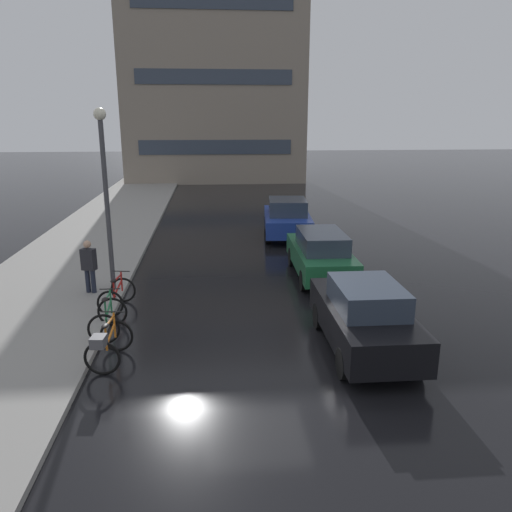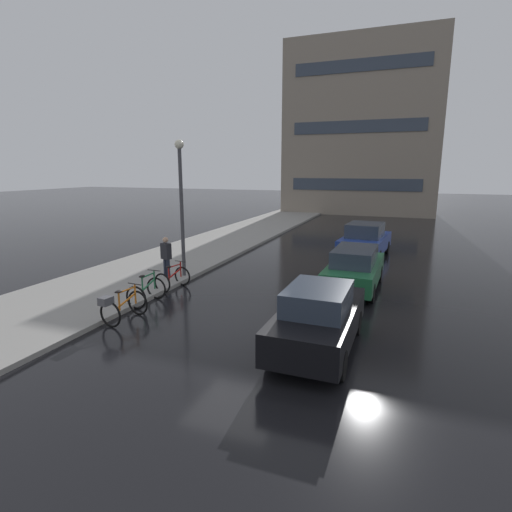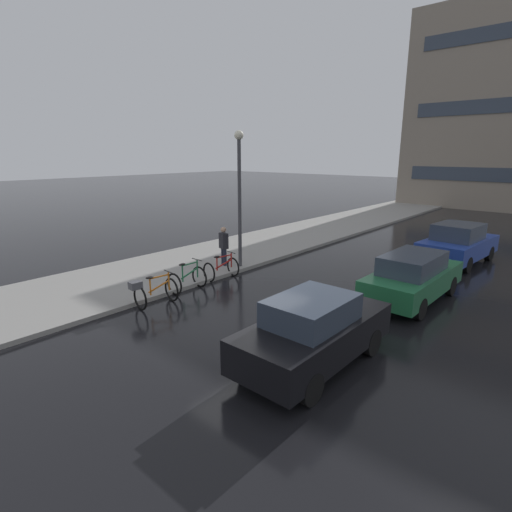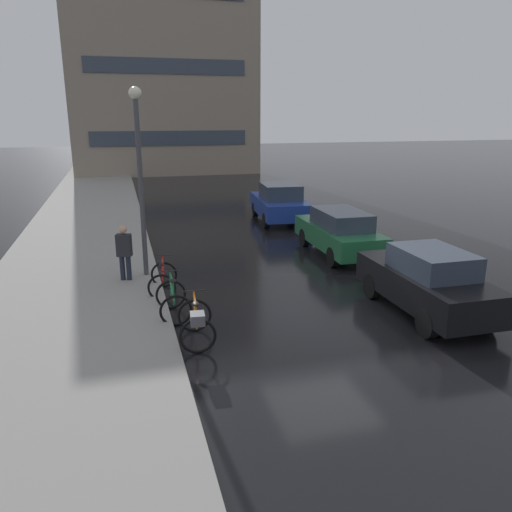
{
  "view_description": "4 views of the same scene",
  "coord_description": "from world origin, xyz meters",
  "px_view_note": "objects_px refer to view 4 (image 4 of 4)",
  "views": [
    {
      "loc": [
        -0.93,
        -10.67,
        5.11
      ],
      "look_at": [
        0.22,
        2.22,
        1.51
      ],
      "focal_mm": 35.0,
      "sensor_mm": 36.0,
      "label": 1
    },
    {
      "loc": [
        4.21,
        -9.49,
        4.3
      ],
      "look_at": [
        -0.25,
        2.27,
        1.55
      ],
      "focal_mm": 28.0,
      "sensor_mm": 36.0,
      "label": 2
    },
    {
      "loc": [
        6.68,
        -7.38,
        4.56
      ],
      "look_at": [
        -1.86,
        2.49,
        1.19
      ],
      "focal_mm": 28.0,
      "sensor_mm": 36.0,
      "label": 3
    },
    {
      "loc": [
        -4.55,
        -10.34,
        4.67
      ],
      "look_at": [
        -1.13,
        2.08,
        0.99
      ],
      "focal_mm": 35.0,
      "sensor_mm": 36.0,
      "label": 4
    }
  ],
  "objects_px": {
    "car_blue": "(280,203)",
    "bicycle_nearest": "(196,323)",
    "bicycle_second": "(173,301)",
    "streetlamp": "(140,165)",
    "car_black": "(427,281)",
    "car_green": "(339,232)",
    "pedestrian": "(124,252)",
    "bicycle_third": "(163,280)"
  },
  "relations": [
    {
      "from": "car_blue",
      "to": "streetlamp",
      "type": "bearing_deg",
      "value": -132.86
    },
    {
      "from": "car_blue",
      "to": "car_green",
      "type": "bearing_deg",
      "value": -87.69
    },
    {
      "from": "bicycle_third",
      "to": "bicycle_nearest",
      "type": "bearing_deg",
      "value": -83.27
    },
    {
      "from": "bicycle_second",
      "to": "car_blue",
      "type": "bearing_deg",
      "value": 59.39
    },
    {
      "from": "bicycle_nearest",
      "to": "car_green",
      "type": "bearing_deg",
      "value": 44.37
    },
    {
      "from": "car_blue",
      "to": "bicycle_second",
      "type": "bearing_deg",
      "value": -120.61
    },
    {
      "from": "car_green",
      "to": "car_blue",
      "type": "xyz_separation_m",
      "value": [
        -0.24,
        5.86,
        0.04
      ]
    },
    {
      "from": "car_green",
      "to": "streetlamp",
      "type": "height_order",
      "value": "streetlamp"
    },
    {
      "from": "bicycle_third",
      "to": "car_green",
      "type": "bearing_deg",
      "value": 20.8
    },
    {
      "from": "car_green",
      "to": "car_blue",
      "type": "relative_size",
      "value": 0.99
    },
    {
      "from": "bicycle_third",
      "to": "streetlamp",
      "type": "distance_m",
      "value": 3.26
    },
    {
      "from": "car_blue",
      "to": "bicycle_nearest",
      "type": "bearing_deg",
      "value": -115.74
    },
    {
      "from": "bicycle_second",
      "to": "pedestrian",
      "type": "bearing_deg",
      "value": 110.45
    },
    {
      "from": "bicycle_third",
      "to": "car_black",
      "type": "xyz_separation_m",
      "value": [
        6.01,
        -3.06,
        0.41
      ]
    },
    {
      "from": "bicycle_third",
      "to": "car_green",
      "type": "height_order",
      "value": "car_green"
    },
    {
      "from": "car_green",
      "to": "pedestrian",
      "type": "xyz_separation_m",
      "value": [
        -7.12,
        -1.29,
        0.16
      ]
    },
    {
      "from": "bicycle_second",
      "to": "streetlamp",
      "type": "bearing_deg",
      "value": 98.26
    },
    {
      "from": "bicycle_third",
      "to": "car_blue",
      "type": "bearing_deg",
      "value": 54.07
    },
    {
      "from": "car_blue",
      "to": "pedestrian",
      "type": "height_order",
      "value": "pedestrian"
    },
    {
      "from": "car_green",
      "to": "bicycle_second",
      "type": "bearing_deg",
      "value": -146.44
    },
    {
      "from": "car_blue",
      "to": "bicycle_third",
      "type": "bearing_deg",
      "value": -125.93
    },
    {
      "from": "bicycle_second",
      "to": "pedestrian",
      "type": "relative_size",
      "value": 0.67
    },
    {
      "from": "bicycle_second",
      "to": "car_blue",
      "type": "xyz_separation_m",
      "value": [
        5.86,
        9.9,
        0.42
      ]
    },
    {
      "from": "car_black",
      "to": "car_blue",
      "type": "distance_m",
      "value": 11.26
    },
    {
      "from": "bicycle_second",
      "to": "car_black",
      "type": "bearing_deg",
      "value": -12.97
    },
    {
      "from": "car_black",
      "to": "pedestrian",
      "type": "bearing_deg",
      "value": 149.33
    },
    {
      "from": "car_black",
      "to": "car_blue",
      "type": "bearing_deg",
      "value": 90.32
    },
    {
      "from": "bicycle_nearest",
      "to": "bicycle_second",
      "type": "xyz_separation_m",
      "value": [
        -0.3,
        1.62,
        -0.08
      ]
    },
    {
      "from": "pedestrian",
      "to": "bicycle_second",
      "type": "bearing_deg",
      "value": -69.55
    },
    {
      "from": "pedestrian",
      "to": "car_blue",
      "type": "bearing_deg",
      "value": 46.05
    },
    {
      "from": "streetlamp",
      "to": "bicycle_second",
      "type": "bearing_deg",
      "value": -81.74
    },
    {
      "from": "bicycle_nearest",
      "to": "streetlamp",
      "type": "bearing_deg",
      "value": 99.05
    },
    {
      "from": "car_black",
      "to": "bicycle_second",
      "type": "bearing_deg",
      "value": 167.03
    },
    {
      "from": "bicycle_second",
      "to": "car_green",
      "type": "distance_m",
      "value": 7.32
    },
    {
      "from": "bicycle_second",
      "to": "pedestrian",
      "type": "xyz_separation_m",
      "value": [
        -1.03,
        2.76,
        0.55
      ]
    },
    {
      "from": "car_blue",
      "to": "car_black",
      "type": "bearing_deg",
      "value": -89.68
    },
    {
      "from": "bicycle_third",
      "to": "car_green",
      "type": "xyz_separation_m",
      "value": [
        6.18,
        2.35,
        0.4
      ]
    },
    {
      "from": "car_black",
      "to": "car_green",
      "type": "distance_m",
      "value": 5.41
    },
    {
      "from": "bicycle_third",
      "to": "car_green",
      "type": "distance_m",
      "value": 6.62
    },
    {
      "from": "bicycle_nearest",
      "to": "bicycle_third",
      "type": "xyz_separation_m",
      "value": [
        -0.39,
        3.32,
        -0.1
      ]
    },
    {
      "from": "bicycle_nearest",
      "to": "car_black",
      "type": "relative_size",
      "value": 0.35
    },
    {
      "from": "pedestrian",
      "to": "bicycle_nearest",
      "type": "bearing_deg",
      "value": -73.1
    }
  ]
}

